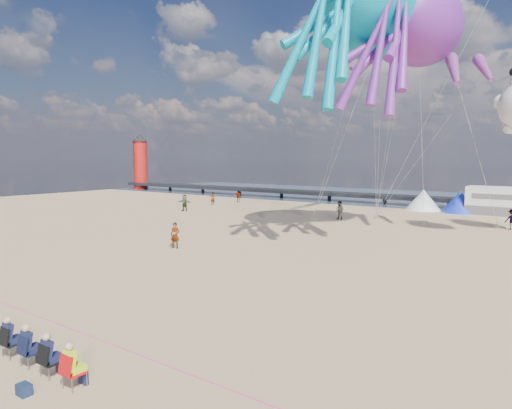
# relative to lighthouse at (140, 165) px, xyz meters

# --- Properties ---
(ground) EXTENTS (120.00, 120.00, 0.00)m
(ground) POSITION_rel_lighthouse_xyz_m (56.00, -44.00, -4.50)
(ground) COLOR tan
(ground) RESTS_ON ground
(water) EXTENTS (120.00, 120.00, 0.00)m
(water) POSITION_rel_lighthouse_xyz_m (56.00, 11.00, -4.48)
(water) COLOR #324761
(water) RESTS_ON ground
(pier) EXTENTS (60.00, 3.00, 0.50)m
(pier) POSITION_rel_lighthouse_xyz_m (28.00, 0.00, -3.50)
(pier) COLOR black
(pier) RESTS_ON ground
(lighthouse) EXTENTS (2.60, 2.60, 9.00)m
(lighthouse) POSITION_rel_lighthouse_xyz_m (0.00, 0.00, 0.00)
(lighthouse) COLOR #A5140F
(lighthouse) RESTS_ON ground
(motorhome_0) EXTENTS (6.60, 2.50, 3.00)m
(motorhome_0) POSITION_rel_lighthouse_xyz_m (62.00, -4.00, -3.00)
(motorhome_0) COLOR silver
(motorhome_0) RESTS_ON ground
(tent_white) EXTENTS (4.00, 4.00, 2.40)m
(tent_white) POSITION_rel_lighthouse_xyz_m (54.00, -4.00, -3.30)
(tent_white) COLOR white
(tent_white) RESTS_ON ground
(tent_blue) EXTENTS (4.00, 4.00, 2.40)m
(tent_blue) POSITION_rel_lighthouse_xyz_m (58.00, -4.00, -3.30)
(tent_blue) COLOR #1933CC
(tent_blue) RESTS_ON ground
(spectator_row) EXTENTS (6.10, 0.90, 1.30)m
(spectator_row) POSITION_rel_lighthouse_xyz_m (56.06, -51.33, -3.85)
(spectator_row) COLOR black
(spectator_row) RESTS_ON ground
(cooler_navy) EXTENTS (0.38, 0.28, 0.30)m
(cooler_navy) POSITION_rel_lighthouse_xyz_m (57.52, -52.32, -4.35)
(cooler_navy) COLOR #14223F
(cooler_navy) RESTS_ON ground
(rope_line) EXTENTS (34.00, 0.03, 0.03)m
(rope_line) POSITION_rel_lighthouse_xyz_m (56.00, -49.00, -4.48)
(rope_line) COLOR #F2338C
(rope_line) RESTS_ON ground
(standing_person) EXTENTS (0.76, 0.64, 1.76)m
(standing_person) POSITION_rel_lighthouse_xyz_m (46.80, -36.49, -3.62)
(standing_person) COLOR tan
(standing_person) RESTS_ON ground
(beachgoer_1) EXTENTS (0.99, 0.74, 1.84)m
(beachgoer_1) POSITION_rel_lighthouse_xyz_m (49.73, -17.11, -3.58)
(beachgoer_1) COLOR #7F6659
(beachgoer_1) RESTS_ON ground
(beachgoer_2) EXTENTS (1.04, 0.93, 1.76)m
(beachgoer_2) POSITION_rel_lighthouse_xyz_m (64.24, -14.24, -3.62)
(beachgoer_2) COLOR #7F6659
(beachgoer_2) RESTS_ON ground
(beachgoer_3) EXTENTS (1.17, 0.99, 1.57)m
(beachgoer_3) POSITION_rel_lighthouse_xyz_m (30.96, -9.27, -3.71)
(beachgoer_3) COLOR #7F6659
(beachgoer_3) RESTS_ON ground
(beachgoer_4) EXTENTS (1.19, 0.81, 1.87)m
(beachgoer_4) POSITION_rel_lighthouse_xyz_m (32.14, -20.77, -3.56)
(beachgoer_4) COLOR #7F6659
(beachgoer_4) RESTS_ON ground
(beachgoer_5) EXTENTS (0.97, 1.62, 1.67)m
(beachgoer_5) POSITION_rel_lighthouse_xyz_m (30.63, -14.18, -3.67)
(beachgoer_5) COLOR #7F6659
(beachgoer_5) RESTS_ON ground
(sandbag_a) EXTENTS (0.50, 0.35, 0.22)m
(sandbag_a) POSITION_rel_lighthouse_xyz_m (47.61, -18.63, -4.39)
(sandbag_a) COLOR gray
(sandbag_a) RESTS_ON ground
(sandbag_b) EXTENTS (0.50, 0.35, 0.22)m
(sandbag_b) POSITION_rel_lighthouse_xyz_m (57.18, -14.86, -4.39)
(sandbag_b) COLOR gray
(sandbag_b) RESTS_ON ground
(sandbag_d) EXTENTS (0.50, 0.35, 0.22)m
(sandbag_d) POSITION_rel_lighthouse_xyz_m (63.13, -13.64, -4.39)
(sandbag_d) COLOR gray
(sandbag_d) RESTS_ON ground
(sandbag_e) EXTENTS (0.50, 0.35, 0.22)m
(sandbag_e) POSITION_rel_lighthouse_xyz_m (52.32, -14.17, -4.39)
(sandbag_e) COLOR gray
(sandbag_e) RESTS_ON ground
(kite_octopus_teal) EXTENTS (8.77, 13.03, 13.73)m
(kite_octopus_teal) POSITION_rel_lighthouse_xyz_m (56.20, -26.16, 12.11)
(kite_octopus_teal) COLOR #0187A5
(kite_octopus_purple) EXTENTS (8.15, 11.96, 12.59)m
(kite_octopus_purple) POSITION_rel_lighthouse_xyz_m (58.55, -23.20, 11.24)
(kite_octopus_purple) COLOR #6C228C
(windsock_left) EXTENTS (2.34, 7.43, 7.35)m
(windsock_left) POSITION_rel_lighthouse_xyz_m (52.13, -15.89, 10.73)
(windsock_left) COLOR red
(windsock_mid) EXTENTS (2.87, 6.54, 6.53)m
(windsock_mid) POSITION_rel_lighthouse_xyz_m (60.77, -21.69, 7.97)
(windsock_mid) COLOR red
(windsock_right) EXTENTS (2.62, 4.71, 4.72)m
(windsock_right) POSITION_rel_lighthouse_xyz_m (62.57, -20.43, 8.04)
(windsock_right) COLOR red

